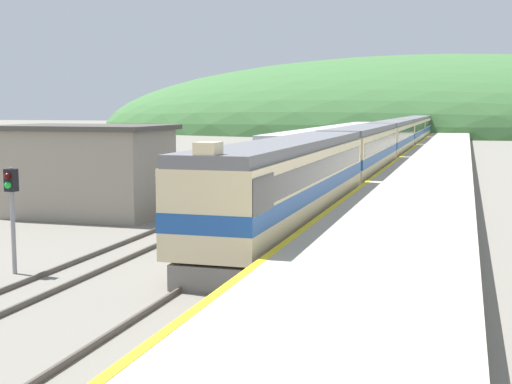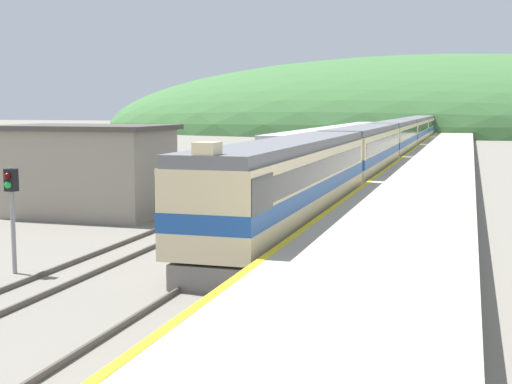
{
  "view_description": "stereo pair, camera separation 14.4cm",
  "coord_description": "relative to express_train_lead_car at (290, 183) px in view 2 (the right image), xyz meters",
  "views": [
    {
      "loc": [
        6.99,
        -4.49,
        5.27
      ],
      "look_at": [
        0.01,
        19.19,
        2.32
      ],
      "focal_mm": 50.0,
      "sensor_mm": 36.0,
      "label": 1
    },
    {
      "loc": [
        7.13,
        -4.45,
        5.27
      ],
      "look_at": [
        0.01,
        19.19,
        2.32
      ],
      "focal_mm": 50.0,
      "sensor_mm": 36.0,
      "label": 2
    }
  ],
  "objects": [
    {
      "name": "track_main",
      "position": [
        0.0,
        45.83,
        -2.07
      ],
      "size": [
        1.52,
        180.0,
        0.16
      ],
      "color": "#4C443D",
      "rests_on": "ground"
    },
    {
      "name": "track_siding",
      "position": [
        -4.83,
        45.83,
        -2.07
      ],
      "size": [
        1.52,
        180.0,
        0.16
      ],
      "color": "#4C443D",
      "rests_on": "ground"
    },
    {
      "name": "platform",
      "position": [
        4.56,
        25.83,
        -1.58
      ],
      "size": [
        5.8,
        140.0,
        1.15
      ],
      "color": "#B2A893",
      "rests_on": "ground"
    },
    {
      "name": "distant_hills",
      "position": [
        0.0,
        122.14,
        -2.15
      ],
      "size": [
        145.21,
        65.35,
        31.65
      ],
      "color": "#3D6B38",
      "rests_on": "ground"
    },
    {
      "name": "station_shed",
      "position": [
        -10.83,
        2.22,
        0.07
      ],
      "size": [
        8.1,
        5.36,
        4.41
      ],
      "color": "gray",
      "rests_on": "ground"
    },
    {
      "name": "express_train_lead_car",
      "position": [
        0.0,
        0.0,
        0.0
      ],
      "size": [
        2.9,
        20.88,
        4.29
      ],
      "color": "black",
      "rests_on": "ground"
    },
    {
      "name": "carriage_second",
      "position": [
        0.0,
        21.59,
        -0.01
      ],
      "size": [
        2.89,
        20.07,
        3.93
      ],
      "color": "black",
      "rests_on": "ground"
    },
    {
      "name": "carriage_third",
      "position": [
        0.0,
        42.53,
        -0.01
      ],
      "size": [
        2.89,
        20.07,
        3.93
      ],
      "color": "black",
      "rests_on": "ground"
    },
    {
      "name": "carriage_fourth",
      "position": [
        0.0,
        63.48,
        -0.01
      ],
      "size": [
        2.89,
        20.07,
        3.93
      ],
      "color": "black",
      "rests_on": "ground"
    },
    {
      "name": "carriage_fifth",
      "position": [
        0.0,
        84.43,
        -0.01
      ],
      "size": [
        2.89,
        20.07,
        3.93
      ],
      "color": "black",
      "rests_on": "ground"
    },
    {
      "name": "siding_train",
      "position": [
        -4.83,
        38.21,
        -0.37
      ],
      "size": [
        2.9,
        45.23,
        3.44
      ],
      "color": "black",
      "rests_on": "ground"
    },
    {
      "name": "signal_post_siding",
      "position": [
        -6.66,
        -9.56,
        0.3
      ],
      "size": [
        0.36,
        0.42,
        3.4
      ],
      "color": "gray",
      "rests_on": "ground"
    }
  ]
}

